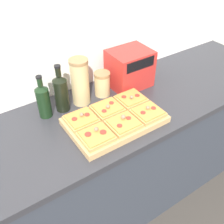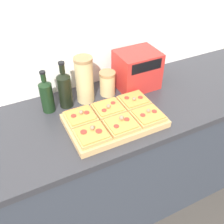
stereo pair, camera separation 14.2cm
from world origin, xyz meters
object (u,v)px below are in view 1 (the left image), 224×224
object	(u,v)px
cutting_board	(115,120)
toaster_oven	(130,68)
wine_bottle	(61,92)
grain_jar_tall	(80,82)
grain_jar_short	(102,84)
olive_oil_bottle	(43,100)

from	to	relation	value
cutting_board	toaster_oven	distance (m)	0.41
wine_bottle	grain_jar_tall	xyz separation A→B (m)	(0.12, 0.00, 0.03)
cutting_board	grain_jar_short	size ratio (longest dim) A/B	3.34
cutting_board	grain_jar_short	xyz separation A→B (m)	(0.09, 0.27, 0.06)
olive_oil_bottle	toaster_oven	xyz separation A→B (m)	(0.58, -0.00, 0.01)
grain_jar_short	cutting_board	bearing A→B (deg)	-108.24
olive_oil_bottle	grain_jar_short	world-z (taller)	olive_oil_bottle
olive_oil_bottle	grain_jar_tall	bearing A→B (deg)	-0.00
grain_jar_tall	cutting_board	bearing A→B (deg)	-77.97
cutting_board	grain_jar_short	distance (m)	0.29
wine_bottle	grain_jar_short	size ratio (longest dim) A/B	1.86
cutting_board	grain_jar_tall	distance (m)	0.30
olive_oil_bottle	grain_jar_short	size ratio (longest dim) A/B	1.67
cutting_board	grain_jar_tall	size ratio (longest dim) A/B	1.81
grain_jar_tall	toaster_oven	size ratio (longest dim) A/B	1.01
grain_jar_short	toaster_oven	world-z (taller)	toaster_oven
grain_jar_tall	wine_bottle	bearing A→B (deg)	-180.00
wine_bottle	grain_jar_tall	bearing A→B (deg)	0.00
cutting_board	wine_bottle	size ratio (longest dim) A/B	1.80
olive_oil_bottle	cutting_board	bearing A→B (deg)	-43.44
grain_jar_tall	grain_jar_short	distance (m)	0.16
wine_bottle	olive_oil_bottle	bearing A→B (deg)	180.00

